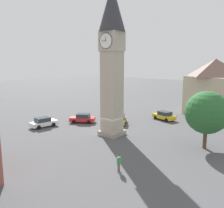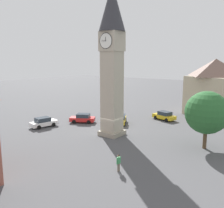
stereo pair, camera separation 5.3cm
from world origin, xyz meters
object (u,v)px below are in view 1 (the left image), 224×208
(car_red_corner, at_px, (83,118))
(tree, at_px, (207,113))
(clock_tower, at_px, (112,49))
(building_shop_left, at_px, (214,87))
(lamp_post, at_px, (106,99))
(car_silver_kerb, at_px, (164,116))
(pedestrian, at_px, (119,161))
(car_white_side, at_px, (43,122))
(car_blue_kerb, at_px, (120,119))

(car_red_corner, bearing_deg, tree, 179.48)
(tree, bearing_deg, clock_tower, 10.95)
(building_shop_left, distance_m, lamp_post, 20.25)
(car_silver_kerb, relative_size, pedestrian, 2.62)
(car_silver_kerb, height_order, car_white_side, same)
(car_silver_kerb, distance_m, car_white_side, 20.37)
(clock_tower, xyz_separation_m, car_red_corner, (8.02, -2.49, -11.04))
(car_blue_kerb, height_order, car_red_corner, same)
(building_shop_left, xyz_separation_m, lamp_post, (14.48, 14.04, -1.89))
(car_white_side, bearing_deg, building_shop_left, -127.90)
(clock_tower, bearing_deg, car_white_side, 16.18)
(car_silver_kerb, bearing_deg, pedestrian, 104.03)
(car_silver_kerb, xyz_separation_m, car_red_corner, (10.11, 9.93, 0.00))
(car_silver_kerb, xyz_separation_m, lamp_post, (8.69, 5.40, 2.76))
(car_white_side, relative_size, building_shop_left, 0.40)
(tree, bearing_deg, lamp_post, -14.23)
(tree, bearing_deg, car_red_corner, -0.52)
(car_blue_kerb, height_order, car_silver_kerb, same)
(car_silver_kerb, bearing_deg, clock_tower, 80.44)
(car_blue_kerb, distance_m, lamp_post, 5.11)
(car_silver_kerb, bearing_deg, tree, 134.31)
(car_red_corner, height_order, tree, tree)
(clock_tower, bearing_deg, lamp_post, -46.78)
(car_silver_kerb, bearing_deg, car_white_side, 50.03)
(tree, relative_size, building_shop_left, 0.62)
(clock_tower, height_order, building_shop_left, clock_tower)
(car_red_corner, relative_size, lamp_post, 0.83)
(tree, height_order, building_shop_left, building_shop_left)
(car_red_corner, distance_m, car_white_side, 6.41)
(car_blue_kerb, xyz_separation_m, building_shop_left, (-10.41, -15.44, 4.65))
(car_red_corner, distance_m, pedestrian, 19.12)
(car_blue_kerb, relative_size, car_silver_kerb, 1.00)
(clock_tower, bearing_deg, car_silver_kerb, -99.56)
(car_red_corner, xyz_separation_m, lamp_post, (-1.42, -4.52, 2.76))
(car_white_side, height_order, building_shop_left, building_shop_left)
(car_white_side, height_order, lamp_post, lamp_post)
(clock_tower, height_order, car_blue_kerb, clock_tower)
(pedestrian, relative_size, lamp_post, 0.32)
(clock_tower, bearing_deg, car_red_corner, -17.27)
(tree, xyz_separation_m, building_shop_left, (4.07, -18.74, 1.09))
(clock_tower, bearing_deg, car_blue_kerb, -65.80)
(pedestrian, height_order, lamp_post, lamp_post)
(building_shop_left, bearing_deg, pedestrian, 89.06)
(car_blue_kerb, distance_m, car_white_side, 12.22)
(clock_tower, bearing_deg, tree, -169.05)
(car_blue_kerb, distance_m, car_silver_kerb, 8.22)
(car_blue_kerb, height_order, car_white_side, same)
(building_shop_left, bearing_deg, tree, 102.26)
(pedestrian, xyz_separation_m, lamp_post, (13.99, -15.83, 2.51))
(clock_tower, xyz_separation_m, tree, (-11.96, -2.31, -7.49))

